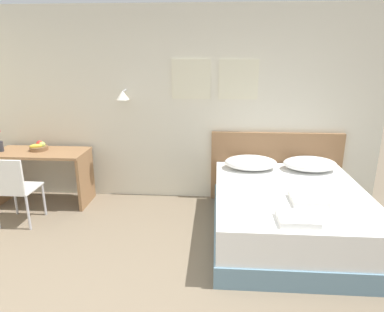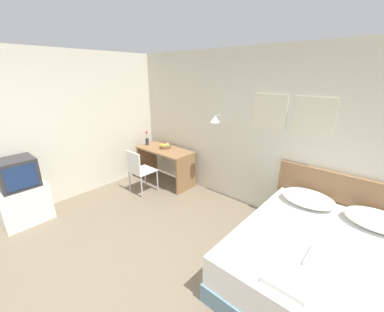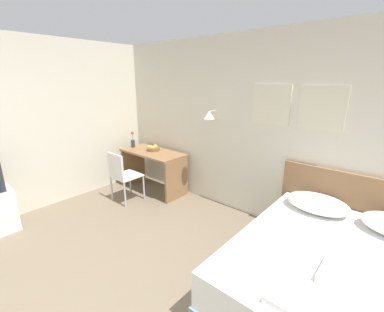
{
  "view_description": "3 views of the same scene",
  "coord_description": "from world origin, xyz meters",
  "views": [
    {
      "loc": [
        0.69,
        -1.88,
        2.04
      ],
      "look_at": [
        0.42,
        1.92,
        0.89
      ],
      "focal_mm": 32.0,
      "sensor_mm": 36.0,
      "label": 1
    },
    {
      "loc": [
        1.84,
        -0.7,
        2.25
      ],
      "look_at": [
        -0.45,
        1.9,
        1.03
      ],
      "focal_mm": 22.0,
      "sensor_mm": 36.0,
      "label": 2
    },
    {
      "loc": [
        1.8,
        -0.52,
        2.02
      ],
      "look_at": [
        -0.44,
        2.09,
        0.99
      ],
      "focal_mm": 24.0,
      "sensor_mm": 36.0,
      "label": 3
    }
  ],
  "objects": [
    {
      "name": "wall_back",
      "position": [
        0.01,
        2.82,
        1.33
      ],
      "size": [
        5.88,
        0.31,
        2.65
      ],
      "color": "beige",
      "rests_on": "ground_plane"
    },
    {
      "name": "pillow_left",
      "position": [
        1.16,
        2.44,
        0.65
      ],
      "size": [
        0.68,
        0.47,
        0.17
      ],
      "color": "white",
      "rests_on": "bed"
    },
    {
      "name": "fruit_bowl",
      "position": [
        -1.73,
        2.5,
        0.8
      ],
      "size": [
        0.24,
        0.24,
        0.12
      ],
      "color": "brown",
      "rests_on": "desk"
    },
    {
      "name": "headboard",
      "position": [
        1.54,
        2.76,
        0.5
      ],
      "size": [
        1.81,
        0.06,
        0.99
      ],
      "color": "#8E6642",
      "rests_on": "ground_plane"
    },
    {
      "name": "bed",
      "position": [
        1.54,
        1.73,
        0.28
      ],
      "size": [
        1.69,
        2.01,
        0.57
      ],
      "color": "#66899E",
      "rests_on": "ground_plane"
    },
    {
      "name": "desk_chair",
      "position": [
        -1.7,
        1.76,
        0.52
      ],
      "size": [
        0.43,
        0.43,
        0.87
      ],
      "color": "white",
      "rests_on": "ground_plane"
    },
    {
      "name": "folded_towel_mid_bed",
      "position": [
        1.45,
        0.97,
        0.6
      ],
      "size": [
        0.35,
        0.3,
        0.06
      ],
      "color": "white",
      "rests_on": "bed"
    },
    {
      "name": "desk",
      "position": [
        -1.69,
        2.44,
        0.53
      ],
      "size": [
        1.25,
        0.58,
        0.75
      ],
      "color": "#8E6642",
      "rests_on": "ground_plane"
    },
    {
      "name": "flower_vase",
      "position": [
        -2.22,
        2.4,
        0.86
      ],
      "size": [
        0.07,
        0.07,
        0.31
      ],
      "color": "#333338",
      "rests_on": "desk"
    },
    {
      "name": "folded_towel_near_foot",
      "position": [
        1.65,
        1.42,
        0.6
      ],
      "size": [
        0.35,
        0.33,
        0.06
      ],
      "color": "white",
      "rests_on": "bed"
    }
  ]
}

